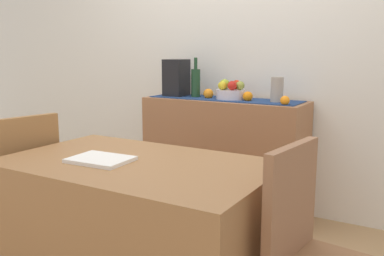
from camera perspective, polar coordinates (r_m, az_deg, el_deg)
name	(u,v)px	position (r m, az deg, el deg)	size (l,w,h in m)	color
room_wall_rear	(238,39)	(3.47, 6.22, 11.84)	(6.40, 0.06, 2.70)	silver
sideboard_console	(224,156)	(3.33, 4.26, -3.77)	(1.25, 0.42, 0.89)	#996441
table_runner	(224,99)	(3.25, 4.37, 3.92)	(1.18, 0.32, 0.01)	navy
fruit_bowl	(231,94)	(3.22, 5.26, 4.53)	(0.23, 0.23, 0.07)	silver
apple_rear	(232,86)	(3.16, 5.40, 5.69)	(0.07, 0.07, 0.07)	red
apple_front	(237,85)	(3.27, 6.02, 5.83)	(0.07, 0.07, 0.07)	red
apple_center	(225,84)	(3.26, 4.41, 5.90)	(0.08, 0.08, 0.08)	#9AAF2C
apple_right	(222,86)	(3.19, 4.08, 5.71)	(0.06, 0.06, 0.06)	gold
apple_left	(240,86)	(3.20, 6.49, 5.69)	(0.07, 0.07, 0.07)	#929C3C
wine_bottle	(196,82)	(3.36, 0.50, 6.15)	(0.07, 0.07, 0.31)	#1C3E24
coffee_maker	(176,78)	(3.45, -2.12, 6.74)	(0.16, 0.18, 0.30)	black
ceramic_vase	(277,90)	(3.08, 11.36, 5.05)	(0.09, 0.09, 0.18)	#A2978A
orange_loose_mid	(208,94)	(3.28, 2.22, 4.63)	(0.08, 0.08, 0.08)	orange
orange_loose_far	(248,96)	(3.13, 7.50, 4.23)	(0.07, 0.07, 0.07)	orange
orange_loose_near_bowl	(285,100)	(2.95, 12.38, 3.63)	(0.06, 0.06, 0.06)	orange
dining_table	(138,235)	(2.14, -7.30, -14.11)	(1.28, 0.78, 0.74)	#99693F
open_book	(101,160)	(2.05, -12.18, -4.16)	(0.28, 0.21, 0.02)	white
chair_near_window	(17,219)	(2.79, -22.44, -11.23)	(0.47, 0.47, 0.90)	olive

